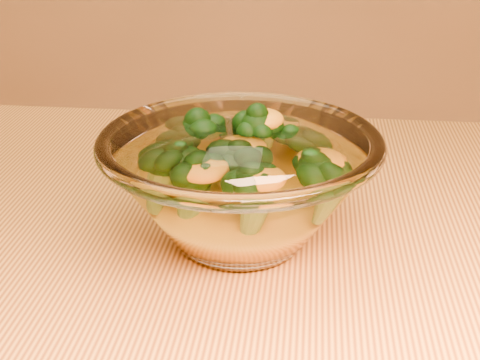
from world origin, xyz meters
name	(u,v)px	position (x,y,z in m)	size (l,w,h in m)	color
glass_bowl	(240,185)	(-0.05, 0.05, 0.81)	(0.25, 0.25, 0.11)	white
cheese_sauce	(240,209)	(-0.05, 0.05, 0.78)	(0.14, 0.14, 0.04)	orange
broccoli_heap	(237,160)	(-0.06, 0.06, 0.83)	(0.17, 0.16, 0.08)	black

